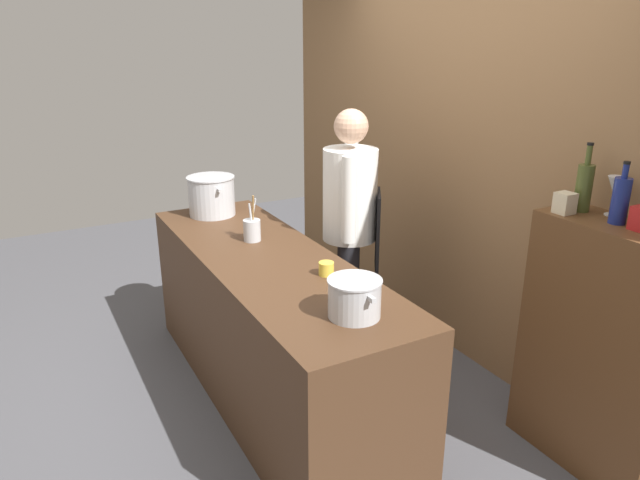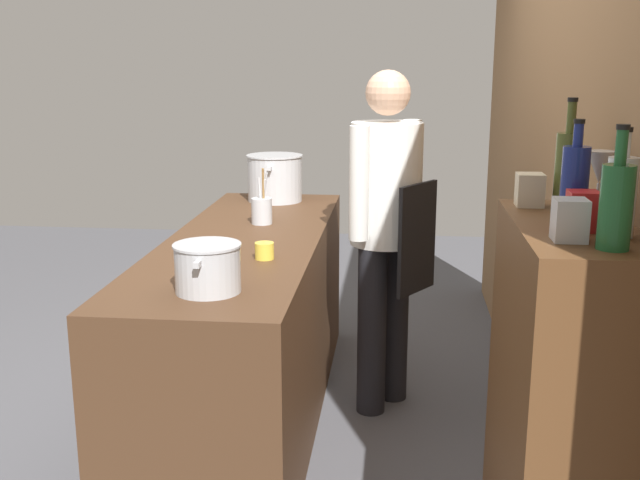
# 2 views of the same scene
# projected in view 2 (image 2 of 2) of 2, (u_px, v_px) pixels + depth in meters

# --- Properties ---
(ground_plane) EXTENTS (8.00, 8.00, 0.00)m
(ground_plane) POSITION_uv_depth(u_px,v_px,m) (249.00, 414.00, 3.73)
(ground_plane) COLOR #4C4C51
(brick_back_panel) EXTENTS (4.40, 0.10, 3.00)m
(brick_back_panel) POSITION_uv_depth(u_px,v_px,m) (563.00, 109.00, 3.24)
(brick_back_panel) COLOR olive
(brick_back_panel) RESTS_ON ground_plane
(prep_counter) EXTENTS (2.32, 0.70, 0.90)m
(prep_counter) POSITION_uv_depth(u_px,v_px,m) (247.00, 328.00, 3.63)
(prep_counter) COLOR #472D1C
(prep_counter) RESTS_ON ground_plane
(bar_cabinet) EXTENTS (0.76, 0.32, 1.26)m
(bar_cabinet) POSITION_uv_depth(u_px,v_px,m) (558.00, 435.00, 2.22)
(bar_cabinet) COLOR brown
(bar_cabinet) RESTS_ON ground_plane
(chef) EXTENTS (0.46, 0.41, 1.66)m
(chef) POSITION_uv_depth(u_px,v_px,m) (386.00, 218.00, 3.62)
(chef) COLOR black
(chef) RESTS_ON ground_plane
(stockpot_large) EXTENTS (0.38, 0.33, 0.27)m
(stockpot_large) POSITION_uv_depth(u_px,v_px,m) (275.00, 178.00, 4.39)
(stockpot_large) COLOR #B7BABF
(stockpot_large) RESTS_ON prep_counter
(stockpot_small) EXTENTS (0.31, 0.24, 0.17)m
(stockpot_small) POSITION_uv_depth(u_px,v_px,m) (208.00, 268.00, 2.68)
(stockpot_small) COLOR #B7BABF
(stockpot_small) RESTS_ON prep_counter
(utensil_crock) EXTENTS (0.10, 0.10, 0.28)m
(utensil_crock) POSITION_uv_depth(u_px,v_px,m) (262.00, 210.00, 3.79)
(utensil_crock) COLOR #B7BABF
(utensil_crock) RESTS_ON prep_counter
(butter_jar) EXTENTS (0.08, 0.08, 0.07)m
(butter_jar) POSITION_uv_depth(u_px,v_px,m) (264.00, 251.00, 3.13)
(butter_jar) COLOR yellow
(butter_jar) RESTS_ON prep_counter
(wine_bottle_cobalt) EXTENTS (0.08, 0.08, 0.29)m
(wine_bottle_cobalt) POSITION_uv_depth(u_px,v_px,m) (575.00, 182.00, 2.09)
(wine_bottle_cobalt) COLOR navy
(wine_bottle_cobalt) RESTS_ON bar_cabinet
(wine_bottle_olive) EXTENTS (0.08, 0.08, 0.33)m
(wine_bottle_olive) POSITION_uv_depth(u_px,v_px,m) (568.00, 168.00, 2.29)
(wine_bottle_olive) COLOR #475123
(wine_bottle_olive) RESTS_ON bar_cabinet
(wine_bottle_clear) EXTENTS (0.08, 0.08, 0.28)m
(wine_bottle_clear) POSITION_uv_depth(u_px,v_px,m) (621.00, 195.00, 1.92)
(wine_bottle_clear) COLOR silver
(wine_bottle_clear) RESTS_ON bar_cabinet
(wine_bottle_green) EXTENTS (0.08, 0.08, 0.30)m
(wine_bottle_green) POSITION_uv_depth(u_px,v_px,m) (616.00, 204.00, 1.79)
(wine_bottle_green) COLOR #1E592D
(wine_bottle_green) RESTS_ON bar_cabinet
(wine_glass_tall) EXTENTS (0.08, 0.08, 0.19)m
(wine_glass_tall) POSITION_uv_depth(u_px,v_px,m) (600.00, 169.00, 2.17)
(wine_glass_tall) COLOR silver
(wine_glass_tall) RESTS_ON bar_cabinet
(spice_tin_red) EXTENTS (0.08, 0.08, 0.11)m
(spice_tin_red) POSITION_uv_depth(u_px,v_px,m) (583.00, 211.00, 2.00)
(spice_tin_red) COLOR red
(spice_tin_red) RESTS_ON bar_cabinet
(spice_tin_cream) EXTENTS (0.08, 0.08, 0.10)m
(spice_tin_cream) POSITION_uv_depth(u_px,v_px,m) (530.00, 190.00, 2.33)
(spice_tin_cream) COLOR beige
(spice_tin_cream) RESTS_ON bar_cabinet
(spice_tin_silver) EXTENTS (0.08, 0.08, 0.11)m
(spice_tin_silver) POSITION_uv_depth(u_px,v_px,m) (570.00, 220.00, 1.88)
(spice_tin_silver) COLOR #B2B2B7
(spice_tin_silver) RESTS_ON bar_cabinet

